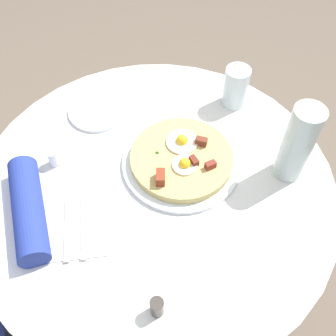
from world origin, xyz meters
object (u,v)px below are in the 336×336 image
object	(u,v)px
salt_shaker	(54,158)
bread_plate	(98,110)
pizza_plate	(181,162)
fork	(67,225)
water_glass	(236,87)
knife	(83,223)
breakfast_pizza	(182,158)
pepper_shaker	(157,307)
dining_table	(156,218)
water_bottle	(298,144)

from	to	relation	value
salt_shaker	bread_plate	bearing A→B (deg)	-44.05
pizza_plate	salt_shaker	xyz separation A→B (m)	(0.10, 0.30, 0.02)
bread_plate	fork	world-z (taller)	bread_plate
water_glass	bread_plate	bearing A→B (deg)	76.98
pizza_plate	bread_plate	xyz separation A→B (m)	(0.25, 0.16, -0.00)
knife	pizza_plate	bearing A→B (deg)	119.99
breakfast_pizza	water_glass	distance (m)	0.27
breakfast_pizza	salt_shaker	size ratio (longest dim) A/B	5.49
pepper_shaker	dining_table	bearing A→B (deg)	-16.16
bread_plate	knife	xyz separation A→B (m)	(-0.34, 0.11, 0.00)
pepper_shaker	water_glass	bearing A→B (deg)	-37.89
bread_plate	water_bottle	world-z (taller)	water_bottle
knife	water_bottle	xyz separation A→B (m)	(-0.01, -0.51, 0.10)
dining_table	knife	xyz separation A→B (m)	(-0.06, 0.19, 0.19)
dining_table	knife	bearing A→B (deg)	107.93
breakfast_pizza	knife	xyz separation A→B (m)	(-0.09, 0.27, -0.02)
dining_table	knife	size ratio (longest dim) A/B	4.95
dining_table	water_bottle	bearing A→B (deg)	-102.70
pizza_plate	fork	bearing A→B (deg)	105.77
dining_table	breakfast_pizza	distance (m)	0.22
bread_plate	salt_shaker	xyz separation A→B (m)	(-0.15, 0.14, 0.02)
knife	water_bottle	size ratio (longest dim) A/B	0.84
salt_shaker	knife	bearing A→B (deg)	-170.21
water_bottle	pepper_shaker	world-z (taller)	water_bottle
water_glass	salt_shaker	size ratio (longest dim) A/B	2.55
fork	salt_shaker	distance (m)	0.19
water_bottle	pepper_shaker	distance (m)	0.48
breakfast_pizza	pepper_shaker	size ratio (longest dim) A/B	5.00
fork	water_bottle	bearing A→B (deg)	98.93
breakfast_pizza	bread_plate	distance (m)	0.30
water_glass	water_bottle	xyz separation A→B (m)	(-0.27, -0.03, 0.05)
pizza_plate	fork	xyz separation A→B (m)	(-0.09, 0.30, 0.00)
breakfast_pizza	fork	bearing A→B (deg)	105.73
water_glass	pepper_shaker	xyz separation A→B (m)	(-0.49, 0.38, -0.03)
breakfast_pizza	water_bottle	xyz separation A→B (m)	(-0.10, -0.24, 0.08)
bread_plate	salt_shaker	size ratio (longest dim) A/B	3.50
salt_shaker	water_bottle	bearing A→B (deg)	-110.79
water_glass	dining_table	bearing A→B (deg)	123.05
fork	water_glass	bearing A→B (deg)	126.35
pizza_plate	fork	size ratio (longest dim) A/B	1.66
fork	breakfast_pizza	bearing A→B (deg)	116.68
water_glass	water_bottle	world-z (taller)	water_bottle
water_bottle	salt_shaker	distance (m)	0.59
water_glass	salt_shaker	distance (m)	0.52
bread_plate	pepper_shaker	bearing A→B (deg)	179.36
knife	pepper_shaker	xyz separation A→B (m)	(-0.24, -0.10, 0.02)
pizza_plate	fork	distance (m)	0.32
pizza_plate	pepper_shaker	bearing A→B (deg)	153.10
fork	knife	size ratio (longest dim) A/B	1.00
fork	salt_shaker	size ratio (longest dim) A/B	3.87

